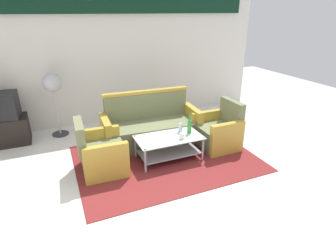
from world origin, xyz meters
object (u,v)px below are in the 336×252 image
Objects in this scene: coffee_table at (169,144)px; pedestal_fan at (53,86)px; cup at (182,136)px; tv_stand at (6,131)px; bottle_green at (189,127)px; armchair_right at (218,132)px; armchair_left at (101,154)px; couch at (151,128)px; bottle_clear at (180,127)px.

coffee_table is 0.87× the size of pedestal_fan.
cup is 3.35m from tv_stand.
bottle_green is 2.74m from pedestal_fan.
coffee_table is at bearing 93.49° from armchair_right.
armchair_left is 1.53m from bottle_green.
tv_stand is (-3.61, 1.66, -0.03)m from armchair_right.
armchair_right is at bearing 6.16° from bottle_green.
armchair_left reaches higher than cup.
pedestal_fan is at bearing -32.06° from couch.
armchair_left is 1.40m from bottle_clear.
cup is (-0.85, -0.23, 0.17)m from armchair_right.
armchair_left is at bearing 32.88° from couch.
bottle_clear is (0.33, -0.59, 0.18)m from couch.
armchair_left is at bearing 169.82° from cup.
armchair_right is (2.14, -0.01, 0.00)m from armchair_left.
coffee_table is 0.37m from bottle_clear.
armchair_right is at bearing 14.79° from cup.
pedestal_fan reaches higher than cup.
tv_stand is (-2.97, 1.73, -0.27)m from bottle_green.
coffee_table is 2.54m from pedestal_fan.
armchair_right is 0.67× the size of pedestal_fan.
couch is 0.70m from bottle_clear.
armchair_left reaches higher than bottle_clear.
pedestal_fan reaches higher than tv_stand.
couch is 18.30× the size of cup.
couch is at bearing -22.44° from tv_stand.
bottle_green is at bearing -41.26° from pedestal_fan.
coffee_table is (-1.02, -0.08, -0.02)m from armchair_right.
tv_stand is (-2.85, 1.63, -0.23)m from bottle_clear.
armchair_left is at bearing -72.91° from pedestal_fan.
couch reaches higher than bottle_clear.
couch reaches higher than cup.
bottle_green is at bearing 89.42° from armchair_left.
couch is 0.71m from coffee_table.
armchair_right is at bearing 4.54° from coffee_table.
coffee_table is at bearing -47.50° from pedestal_fan.
bottle_clear is 0.17× the size of pedestal_fan.
cup is at bearing -34.43° from tv_stand.
coffee_table is 0.47m from bottle_green.
armchair_right is 0.68m from bottle_green.
couch reaches higher than armchair_right.
couch is 5.83× the size of bottle_green.
pedestal_fan is (-1.64, 1.79, 0.74)m from coffee_table.
pedestal_fan reaches higher than couch.
pedestal_fan is (-1.91, 1.68, 0.52)m from bottle_clear.
tv_stand is at bearing 145.57° from cup.
tv_stand reaches higher than cup.
armchair_right reaches higher than bottle_clear.
bottle_green is at bearing 1.87° from coffee_table.
tv_stand is 0.63× the size of pedestal_fan.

